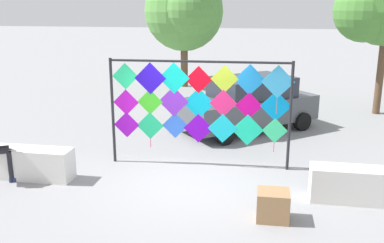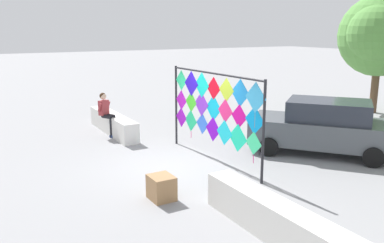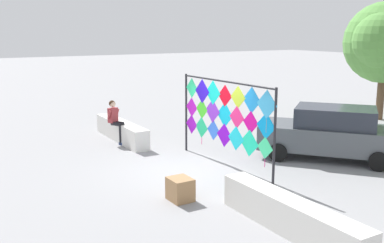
{
  "view_description": "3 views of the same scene",
  "coord_description": "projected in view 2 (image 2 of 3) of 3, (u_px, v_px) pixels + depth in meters",
  "views": [
    {
      "loc": [
        1.61,
        -8.72,
        3.83
      ],
      "look_at": [
        -0.01,
        0.59,
        1.24
      ],
      "focal_mm": 40.66,
      "sensor_mm": 36.0,
      "label": 1
    },
    {
      "loc": [
        9.56,
        -4.99,
        3.72
      ],
      "look_at": [
        0.18,
        0.35,
        1.27
      ],
      "focal_mm": 38.07,
      "sensor_mm": 36.0,
      "label": 2
    },
    {
      "loc": [
        10.66,
        -6.28,
        3.97
      ],
      "look_at": [
        -0.27,
        0.2,
        1.38
      ],
      "focal_mm": 41.95,
      "sensor_mm": 36.0,
      "label": 3
    }
  ],
  "objects": [
    {
      "name": "tree_palm_like",
      "position": [
        379.0,
        35.0,
        17.69
      ],
      "size": [
        3.58,
        3.87,
        5.23
      ],
      "color": "brown",
      "rests_on": "ground"
    },
    {
      "name": "seated_vendor",
      "position": [
        106.0,
        111.0,
        14.3
      ],
      "size": [
        0.75,
        0.66,
        1.55
      ],
      "color": "black",
      "rests_on": "ground"
    },
    {
      "name": "ground",
      "position": [
        178.0,
        166.0,
        11.34
      ],
      "size": [
        120.0,
        120.0,
        0.0
      ],
      "primitive_type": "plane",
      "color": "gray"
    },
    {
      "name": "plaza_ledge_right",
      "position": [
        276.0,
        221.0,
        7.32
      ],
      "size": [
        3.79,
        0.54,
        0.7
      ],
      "primitive_type": "cube",
      "color": "silver",
      "rests_on": "ground"
    },
    {
      "name": "parked_car",
      "position": [
        324.0,
        126.0,
        12.37
      ],
      "size": [
        4.42,
        4.09,
        1.64
      ],
      "color": "#4C5156",
      "rests_on": "ground"
    },
    {
      "name": "cardboard_box_large",
      "position": [
        161.0,
        188.0,
        9.06
      ],
      "size": [
        0.59,
        0.51,
        0.55
      ],
      "primitive_type": "cube",
      "rotation": [
        0.0,
        0.0,
        0.01
      ],
      "color": "#9E754C",
      "rests_on": "ground"
    },
    {
      "name": "plaza_ledge_left",
      "position": [
        113.0,
        124.0,
        14.87
      ],
      "size": [
        3.79,
        0.54,
        0.7
      ],
      "primitive_type": "cube",
      "color": "silver",
      "rests_on": "ground"
    },
    {
      "name": "kite_display_rack",
      "position": [
        214.0,
        106.0,
        11.43
      ],
      "size": [
        4.32,
        0.24,
        2.58
      ],
      "color": "#232328",
      "rests_on": "ground"
    }
  ]
}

